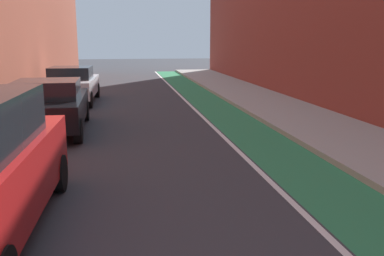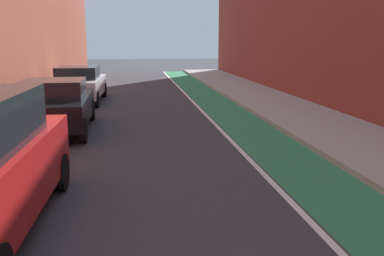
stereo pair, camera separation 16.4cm
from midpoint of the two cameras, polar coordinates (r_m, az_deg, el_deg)
ground_plane at (r=12.49m, az=-6.59°, el=-0.48°), size 94.20×94.20×0.00m
bike_lane_paint at (r=14.86m, az=4.60°, el=1.55°), size 1.60×42.82×0.00m
lane_divider_stripe at (r=14.68m, az=1.18°, el=1.45°), size 0.12×42.82×0.00m
sidewalk_right at (r=15.55m, az=12.80°, el=2.01°), size 2.96×42.82×0.14m
parked_sedan_black at (r=12.90m, az=-19.00°, el=2.89°), size 2.08×4.35×1.53m
parked_sedan_white at (r=18.69m, az=-16.08°, el=5.67°), size 2.06×4.35×1.53m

